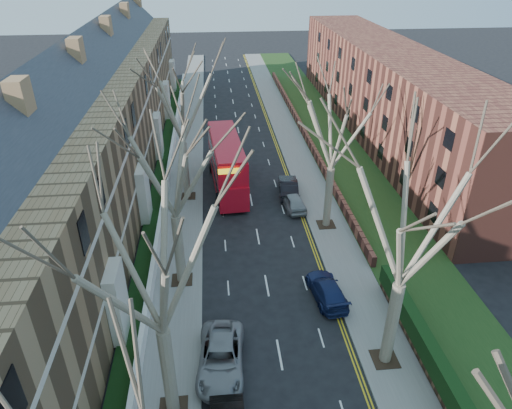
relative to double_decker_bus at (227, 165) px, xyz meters
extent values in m
cube|color=slate|center=(-4.01, 9.22, -2.23)|extent=(3.00, 102.00, 0.12)
cube|color=slate|center=(7.99, 9.22, -2.23)|extent=(3.00, 102.00, 0.12)
cube|color=olive|center=(-11.81, 1.22, 2.71)|extent=(9.00, 78.00, 10.00)
cube|color=#2C2E36|center=(-11.81, 1.22, 8.71)|extent=(4.67, 78.00, 4.67)
cube|color=silver|center=(-7.36, 1.22, 1.21)|extent=(0.12, 78.00, 0.35)
cube|color=silver|center=(-7.36, 1.22, 4.71)|extent=(0.12, 78.00, 0.35)
cube|color=brown|center=(19.49, 13.22, 2.71)|extent=(8.00, 54.00, 10.00)
cube|color=brown|center=(9.69, 13.22, -1.72)|extent=(0.35, 54.00, 0.90)
cube|color=white|center=(-5.66, 1.22, -1.67)|extent=(0.30, 78.00, 1.00)
cube|color=#1D3C15|center=(12.49, 9.22, -2.14)|extent=(6.00, 102.00, 0.06)
cylinder|color=#6B5F4C|center=(-3.71, -23.78, 0.45)|extent=(0.64, 0.64, 5.25)
cube|color=#2D2116|center=(-3.71, -23.78, -2.16)|extent=(1.40, 1.40, 0.05)
cylinder|color=#6B5F4C|center=(-3.71, -13.78, 0.36)|extent=(0.64, 0.64, 5.07)
cube|color=#2D2116|center=(-3.71, -13.78, -2.16)|extent=(1.40, 1.40, 0.05)
cylinder|color=#6B5F4C|center=(-3.71, -1.78, 0.45)|extent=(0.60, 0.60, 5.25)
cube|color=#2D2116|center=(-3.71, -1.78, -2.16)|extent=(1.40, 1.40, 0.05)
cylinder|color=#6B5F4C|center=(7.69, -21.78, 0.45)|extent=(0.64, 0.64, 5.25)
cube|color=#2D2116|center=(7.69, -21.78, -2.16)|extent=(1.40, 1.40, 0.05)
cylinder|color=#6B5F4C|center=(7.69, -7.78, 0.36)|extent=(0.60, 0.60, 5.07)
cube|color=#2D2116|center=(7.69, -7.78, -2.16)|extent=(1.40, 1.40, 0.05)
cube|color=red|center=(0.00, 0.00, -0.83)|extent=(3.31, 11.30, 2.23)
cube|color=red|center=(0.00, 0.00, 1.30)|extent=(3.27, 10.74, 2.03)
cube|color=black|center=(0.00, 0.00, -0.37)|extent=(3.26, 10.41, 0.91)
cube|color=black|center=(0.00, 0.00, 1.40)|extent=(3.25, 10.19, 0.91)
imported|color=gray|center=(-1.27, -21.33, -1.56)|extent=(2.82, 5.43, 1.46)
imported|color=#162250|center=(5.69, -16.35, -1.64)|extent=(2.28, 4.64, 1.30)
imported|color=gray|center=(5.48, -4.59, -1.60)|extent=(2.13, 4.22, 1.38)
imported|color=black|center=(5.49, -2.02, -1.53)|extent=(2.04, 4.74, 1.52)
camera|label=1|loc=(-1.09, -38.61, 17.63)|focal=32.00mm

